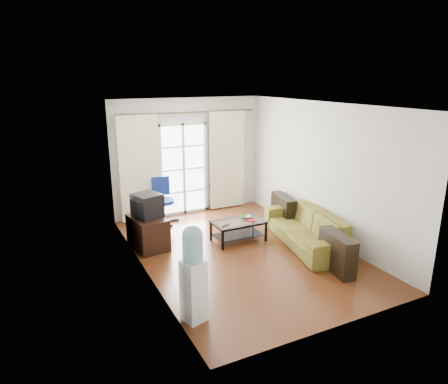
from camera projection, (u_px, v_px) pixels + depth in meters
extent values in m
plane|color=#5C2E15|center=(241.00, 252.00, 7.46)|extent=(5.20, 5.20, 0.00)
plane|color=white|center=(243.00, 104.00, 6.71)|extent=(5.20, 5.20, 0.00)
cube|color=silver|center=(188.00, 157.00, 9.33)|extent=(3.60, 0.02, 2.70)
cube|color=silver|center=(344.00, 231.00, 4.85)|extent=(3.60, 0.02, 2.70)
cube|color=silver|center=(142.00, 195.00, 6.32)|extent=(0.02, 5.20, 2.70)
cube|color=silver|center=(322.00, 172.00, 7.85)|extent=(0.02, 5.20, 2.70)
cube|color=white|center=(183.00, 169.00, 9.31)|extent=(1.01, 0.02, 2.04)
cube|color=white|center=(184.00, 169.00, 9.29)|extent=(1.16, 0.06, 2.15)
cylinder|color=#4C3F2D|center=(189.00, 112.00, 8.95)|extent=(3.30, 0.04, 0.04)
cube|color=#EBE7BD|center=(140.00, 169.00, 8.76)|extent=(0.90, 0.07, 2.35)
cube|color=#EBE7BD|center=(227.00, 160.00, 9.67)|extent=(0.90, 0.07, 2.35)
cube|color=gray|center=(221.00, 195.00, 9.86)|extent=(0.64, 0.12, 0.64)
imported|color=olive|center=(306.00, 228.00, 7.72)|extent=(2.60, 1.74, 0.66)
cube|color=silver|center=(238.00, 222.00, 7.85)|extent=(1.02, 0.59, 0.01)
cube|color=black|center=(238.00, 235.00, 7.92)|extent=(0.96, 0.53, 0.01)
cube|color=black|center=(223.00, 240.00, 7.47)|extent=(0.04, 0.04, 0.41)
cube|color=black|center=(266.00, 232.00, 7.89)|extent=(0.04, 0.04, 0.41)
cube|color=black|center=(211.00, 231.00, 7.92)|extent=(0.04, 0.04, 0.41)
cube|color=black|center=(252.00, 223.00, 8.33)|extent=(0.04, 0.04, 0.41)
imported|color=#30844C|center=(245.00, 217.00, 8.01)|extent=(0.28, 0.28, 0.05)
imported|color=#983212|center=(248.00, 221.00, 7.84)|extent=(0.27, 0.29, 0.02)
cube|color=black|center=(226.00, 225.00, 7.60)|extent=(0.17, 0.10, 0.02)
cube|color=black|center=(148.00, 232.00, 7.58)|extent=(0.66, 0.90, 0.61)
cube|color=black|center=(147.00, 205.00, 7.46)|extent=(0.58, 0.60, 0.45)
cube|color=#0C19E5|center=(157.00, 203.00, 7.61)|extent=(0.14, 0.37, 0.33)
cube|color=black|center=(138.00, 208.00, 7.33)|extent=(0.23, 0.36, 0.29)
cylinder|color=black|center=(164.00, 212.00, 8.89)|extent=(0.06, 0.06, 0.51)
cylinder|color=navy|center=(163.00, 201.00, 8.82)|extent=(0.49, 0.49, 0.08)
cube|color=navy|center=(161.00, 186.00, 8.93)|extent=(0.40, 0.10, 0.42)
cube|color=white|center=(194.00, 291.00, 5.26)|extent=(0.34, 0.34, 0.87)
cylinder|color=#80AEC5|center=(193.00, 248.00, 5.09)|extent=(0.27, 0.27, 0.35)
sphere|color=#80AEC5|center=(192.00, 236.00, 5.04)|extent=(0.27, 0.27, 0.27)
cube|color=black|center=(201.00, 267.00, 5.26)|extent=(0.07, 0.12, 0.09)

